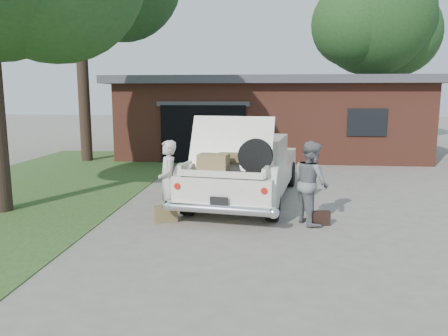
{
  "coord_description": "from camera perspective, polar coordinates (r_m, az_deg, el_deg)",
  "views": [
    {
      "loc": [
        0.85,
        -8.28,
        2.62
      ],
      "look_at": [
        0.0,
        0.6,
        1.1
      ],
      "focal_mm": 35.0,
      "sensor_mm": 36.0,
      "label": 1
    }
  ],
  "objects": [
    {
      "name": "tree_right",
      "position": [
        24.72,
        19.26,
        17.51
      ],
      "size": [
        6.82,
        5.93,
        9.46
      ],
      "color": "#38281E",
      "rests_on": "ground"
    },
    {
      "name": "woman_right",
      "position": [
        9.0,
        11.28,
        -1.88
      ],
      "size": [
        0.91,
        1.01,
        1.7
      ],
      "primitive_type": "imported",
      "rotation": [
        0.0,
        0.0,
        1.96
      ],
      "color": "slate",
      "rests_on": "ground"
    },
    {
      "name": "sedan",
      "position": [
        10.9,
        2.9,
        0.03
      ],
      "size": [
        2.87,
        5.67,
        2.15
      ],
      "rotation": [
        0.0,
        0.0,
        -0.15
      ],
      "color": "white",
      "rests_on": "ground"
    },
    {
      "name": "suitcase_right",
      "position": [
        9.05,
        12.49,
        -6.42
      ],
      "size": [
        0.4,
        0.19,
        0.3
      ],
      "primitive_type": "cube",
      "rotation": [
        0.0,
        0.0,
        0.18
      ],
      "color": "black",
      "rests_on": "ground"
    },
    {
      "name": "house",
      "position": [
        19.78,
        5.9,
        6.87
      ],
      "size": [
        12.8,
        7.8,
        3.3
      ],
      "color": "brown",
      "rests_on": "ground"
    },
    {
      "name": "woman_left",
      "position": [
        9.08,
        -7.33,
        -1.7
      ],
      "size": [
        0.59,
        0.72,
        1.69
      ],
      "primitive_type": "imported",
      "rotation": [
        0.0,
        0.0,
        -1.22
      ],
      "color": "beige",
      "rests_on": "ground"
    },
    {
      "name": "ground",
      "position": [
        8.73,
        -0.38,
        -7.8
      ],
      "size": [
        90.0,
        90.0,
        0.0
      ],
      "primitive_type": "plane",
      "color": "gray",
      "rests_on": "ground"
    },
    {
      "name": "suitcase_left",
      "position": [
        9.11,
        -7.58,
        -5.97
      ],
      "size": [
        0.48,
        0.31,
        0.36
      ],
      "primitive_type": "cube",
      "rotation": [
        0.0,
        0.0,
        0.39
      ],
      "color": "olive",
      "rests_on": "ground"
    },
    {
      "name": "grass_strip",
      "position": [
        13.21,
        -23.43,
        -2.54
      ],
      "size": [
        6.0,
        16.0,
        0.02
      ],
      "primitive_type": "cube",
      "color": "#2D4C1E",
      "rests_on": "ground"
    }
  ]
}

